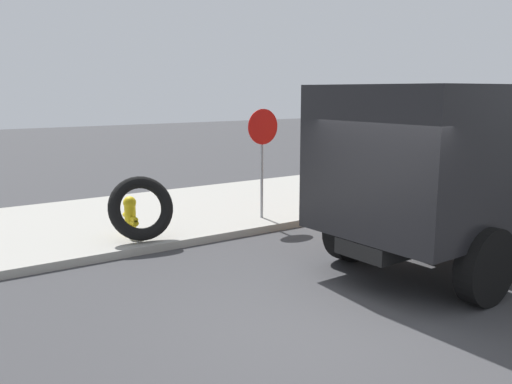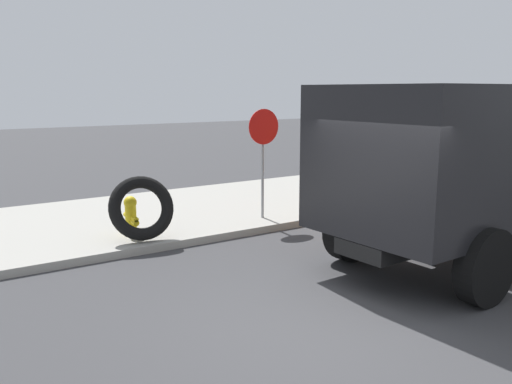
% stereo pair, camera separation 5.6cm
% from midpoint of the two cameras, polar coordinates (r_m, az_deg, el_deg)
% --- Properties ---
extents(ground_plane, '(80.00, 80.00, 0.00)m').
position_cam_midpoint_polar(ground_plane, '(7.20, 7.13, -13.37)').
color(ground_plane, '#38383A').
extents(sidewalk_curb, '(36.00, 5.00, 0.15)m').
position_cam_midpoint_polar(sidewalk_curb, '(12.56, -12.74, -2.73)').
color(sidewalk_curb, '#99968E').
rests_on(sidewalk_curb, ground).
extents(fire_hydrant, '(0.25, 0.56, 0.77)m').
position_cam_midpoint_polar(fire_hydrant, '(10.75, -12.84, -2.33)').
color(fire_hydrant, yellow).
rests_on(fire_hydrant, sidewalk_curb).
extents(loose_tire, '(1.31, 0.85, 1.22)m').
position_cam_midpoint_polar(loose_tire, '(10.34, -11.77, -1.65)').
color(loose_tire, black).
rests_on(loose_tire, sidewalk_curb).
extents(stop_sign, '(0.76, 0.08, 2.38)m').
position_cam_midpoint_polar(stop_sign, '(11.75, 0.90, 5.18)').
color(stop_sign, gray).
rests_on(stop_sign, sidewalk_curb).
extents(dump_truck_orange, '(7.10, 3.03, 3.00)m').
position_cam_midpoint_polar(dump_truck_orange, '(10.30, 23.57, 2.44)').
color(dump_truck_orange, orange).
rests_on(dump_truck_orange, ground).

